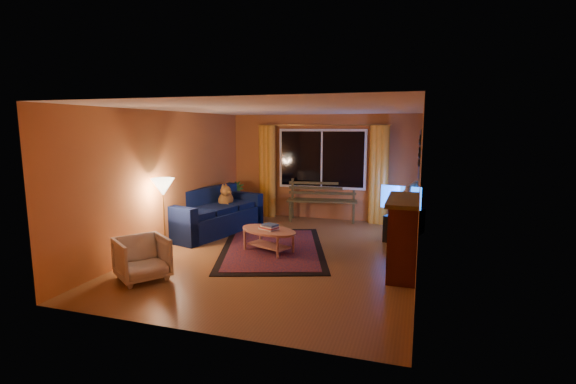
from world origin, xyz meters
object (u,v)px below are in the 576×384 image
(bench, at_px, (322,211))
(armchair, at_px, (142,256))
(sofa, at_px, (213,211))
(coffee_table, at_px, (269,241))
(tv_console, at_px, (405,225))
(floor_lamp, at_px, (164,216))

(bench, distance_m, armchair, 4.82)
(bench, distance_m, sofa, 2.62)
(sofa, distance_m, coffee_table, 1.87)
(sofa, bearing_deg, tv_console, 27.09)
(bench, bearing_deg, coffee_table, -106.02)
(tv_console, bearing_deg, sofa, -149.80)
(armchair, height_order, floor_lamp, floor_lamp)
(floor_lamp, height_order, coffee_table, floor_lamp)
(coffee_table, bearing_deg, bench, 82.81)
(sofa, bearing_deg, coffee_table, -15.98)
(sofa, xyz_separation_m, tv_console, (3.85, 0.83, -0.19))
(sofa, xyz_separation_m, armchair, (0.31, -2.77, -0.11))
(bench, xyz_separation_m, floor_lamp, (-2.08, -3.29, 0.41))
(floor_lamp, bearing_deg, coffee_table, 18.46)
(bench, relative_size, tv_console, 1.30)
(tv_console, bearing_deg, floor_lamp, -131.39)
(sofa, bearing_deg, armchair, -68.76)
(armchair, bearing_deg, bench, 15.66)
(sofa, relative_size, coffee_table, 1.97)
(sofa, height_order, armchair, sofa)
(sofa, height_order, tv_console, sofa)
(floor_lamp, relative_size, coffee_table, 1.15)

